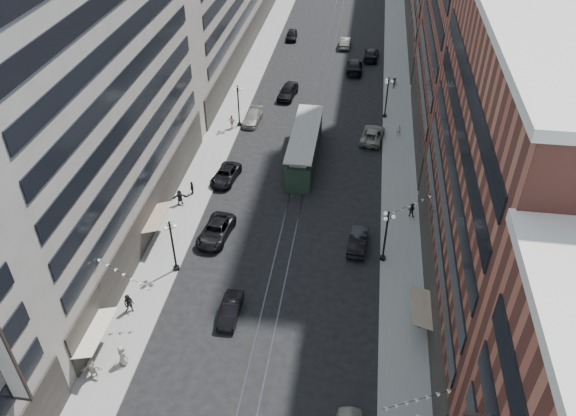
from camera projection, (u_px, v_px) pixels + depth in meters
The scene contains 33 objects.
ground at pixel (315, 113), 74.93m from camera, with size 220.00×220.00×0.00m, color black.
sidewalk_west at pixel (249, 77), 84.02m from camera, with size 4.00×180.00×0.15m, color gray.
sidewalk_east at pixel (397, 86), 81.52m from camera, with size 4.00×180.00×0.15m, color gray.
rail_west at pixel (317, 81), 82.89m from camera, with size 0.12×180.00×0.02m, color #2D2D33.
rail_east at pixel (327, 82), 82.73m from camera, with size 0.12×180.00×0.02m, color #2D2D33.
building_west_mid at pixel (85, 99), 47.11m from camera, with size 8.00×36.00×28.00m, color #9D978B.
building_east_mid at pixel (507, 185), 40.51m from camera, with size 8.00×30.00×24.00m, color brown.
lamppost_sw_far at pixel (173, 244), 48.87m from camera, with size 1.03×1.14×5.52m.
lamppost_sw_mid at pixel (238, 104), 70.16m from camera, with size 1.03×1.14×5.52m.
lamppost_se_far at pixel (386, 235), 49.93m from camera, with size 1.03×1.14×5.52m.
lamppost_se_mid at pixel (387, 96), 72.01m from camera, with size 1.03×1.14×5.52m.
streetcar at pixel (305, 148), 64.48m from camera, with size 3.00×13.57×3.75m.
car_2 at pixel (216, 231), 53.99m from camera, with size 2.55×5.54×1.54m, color black.
car_5 at pixel (230, 310), 46.00m from camera, with size 1.47×4.21×1.39m, color black.
pedestrian_1 at pixel (122, 355), 41.89m from camera, with size 0.91×0.50×1.86m, color #A49688.
pedestrian_2 at pixel (129, 304), 46.04m from camera, with size 0.90×0.49×1.84m, color black.
pedestrian_4 at pixel (419, 319), 44.82m from camera, with size 0.96×0.44×1.63m, color beige.
car_7 at pixel (226, 175), 61.84m from camera, with size 2.30×4.98×1.38m, color black.
car_8 at pixel (252, 118), 72.44m from camera, with size 1.92×4.73×1.37m, color gray.
car_9 at pixel (292, 35), 96.09m from camera, with size 1.77×4.41×1.50m, color black.
car_10 at pixel (358, 241), 52.85m from camera, with size 1.62×4.66×1.54m, color black.
car_11 at pixel (372, 135), 68.82m from camera, with size 2.51×5.44×1.51m, color slate.
car_12 at pixel (371, 54), 89.14m from camera, with size 2.21×5.45×1.58m, color black.
car_13 at pixel (288, 91), 78.20m from camera, with size 2.11×5.24×1.79m, color black.
car_14 at pixel (345, 42), 93.25m from camera, with size 1.63×4.68×1.54m, color #65635A.
pedestrian_5 at pixel (180, 197), 57.99m from camera, with size 1.56×0.45×1.68m, color black.
pedestrian_6 at pixel (232, 122), 70.80m from camera, with size 1.06×0.48×1.80m, color beige.
pedestrian_7 at pixel (411, 210), 56.39m from camera, with size 0.76×0.41×1.55m, color black.
pedestrian_8 at pixel (399, 130), 69.42m from camera, with size 0.55×0.36×1.51m, color #B3AA94.
pedestrian_9 at pixel (394, 83), 80.22m from camera, with size 1.01×0.42×1.56m, color black.
car_extra_0 at pixel (354, 66), 85.21m from camera, with size 2.41×5.92×1.72m, color black.
pedestrian_extra_0 at pixel (192, 188), 59.50m from camera, with size 0.89×0.41×1.52m, color black.
pedestrian_extra_2 at pixel (92, 369), 41.02m from camera, with size 1.55×0.45×1.68m, color beige.
Camera 1 is at (6.04, -7.21, 35.16)m, focal length 35.00 mm.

